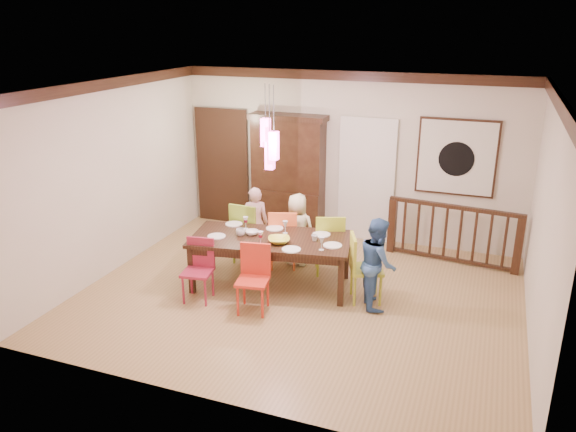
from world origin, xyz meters
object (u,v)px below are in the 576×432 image
(chair_far_left, at_px, (249,227))
(person_end_right, at_px, (378,263))
(balustrade, at_px, (453,233))
(chair_end_right, at_px, (367,264))
(china_hutch, at_px, (288,175))
(person_far_mid, at_px, (297,230))
(dining_table, at_px, (271,243))
(person_far_left, at_px, (255,223))

(chair_far_left, distance_m, person_end_right, 2.35)
(balustrade, xyz_separation_m, person_end_right, (-0.82, -1.85, 0.13))
(chair_end_right, distance_m, balustrade, 2.02)
(china_hutch, bearing_deg, person_far_mid, -63.82)
(dining_table, height_order, chair_far_left, chair_far_left)
(chair_far_left, xyz_separation_m, person_end_right, (2.23, -0.76, 0.05))
(chair_far_left, height_order, person_far_mid, person_far_mid)
(chair_end_right, relative_size, balustrade, 0.45)
(dining_table, bearing_deg, china_hutch, 93.99)
(dining_table, bearing_deg, person_far_mid, 73.45)
(chair_end_right, height_order, balustrade, balustrade)
(chair_end_right, bearing_deg, person_far_left, 46.52)
(chair_end_right, xyz_separation_m, person_end_right, (0.16, -0.09, 0.08))
(dining_table, bearing_deg, balustrade, 26.85)
(chair_far_left, bearing_deg, chair_end_right, 165.21)
(china_hutch, bearing_deg, chair_far_left, -95.33)
(person_end_right, bearing_deg, person_far_mid, 36.37)
(chair_end_right, distance_m, person_end_right, 0.20)
(chair_end_right, bearing_deg, dining_table, 69.93)
(balustrade, bearing_deg, person_end_right, -107.62)
(dining_table, relative_size, balustrade, 1.15)
(chair_far_left, distance_m, balustrade, 3.24)
(chair_far_left, height_order, chair_end_right, chair_far_left)
(balustrade, xyz_separation_m, person_far_left, (-3.01, -0.93, 0.10))
(dining_table, distance_m, person_far_mid, 0.86)
(dining_table, xyz_separation_m, person_far_mid, (0.10, 0.85, -0.09))
(china_hutch, relative_size, person_end_right, 1.73)
(dining_table, height_order, chair_end_right, chair_end_right)
(china_hutch, bearing_deg, balustrade, -6.77)
(china_hutch, xyz_separation_m, person_far_mid, (0.63, -1.28, -0.50))
(balustrade, height_order, person_end_right, person_end_right)
(person_far_left, bearing_deg, balustrade, 172.09)
(person_far_left, bearing_deg, person_end_right, 132.19)
(person_far_mid, bearing_deg, china_hutch, -64.08)
(china_hutch, distance_m, person_far_left, 1.37)
(person_far_mid, bearing_deg, dining_table, 83.15)
(chair_end_right, height_order, person_end_right, person_end_right)
(dining_table, bearing_deg, person_end_right, -12.13)
(dining_table, height_order, china_hutch, china_hutch)
(dining_table, height_order, person_far_mid, person_far_mid)
(person_far_mid, height_order, person_end_right, person_end_right)
(chair_far_left, xyz_separation_m, person_far_mid, (0.76, 0.16, 0.01))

